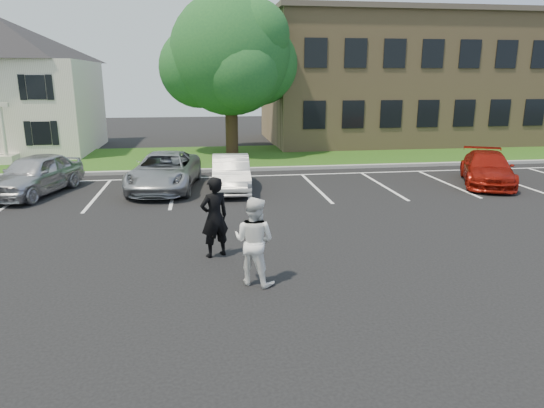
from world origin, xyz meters
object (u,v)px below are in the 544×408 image
(man_black_suit, at_px, (214,217))
(car_white_sedan, at_px, (231,173))
(office_building, at_px, (429,79))
(tree, at_px, (232,57))
(car_silver_west, at_px, (35,174))
(car_red_compact, at_px, (487,168))
(car_silver_minivan, at_px, (164,171))
(man_white_shirt, at_px, (254,241))

(man_black_suit, relative_size, car_white_sedan, 0.49)
(office_building, distance_m, tree, 14.68)
(office_building, relative_size, car_silver_west, 5.01)
(tree, height_order, car_white_sedan, tree)
(car_white_sedan, bearing_deg, car_red_compact, -0.29)
(car_silver_minivan, bearing_deg, office_building, 44.58)
(tree, bearing_deg, car_silver_west, -132.44)
(office_building, height_order, man_black_suit, office_building)
(tree, distance_m, car_silver_west, 12.78)
(car_red_compact, bearing_deg, car_white_sedan, -158.01)
(car_silver_minivan, relative_size, car_white_sedan, 1.27)
(man_black_suit, relative_size, car_silver_west, 0.45)
(office_building, height_order, man_white_shirt, office_building)
(car_silver_west, bearing_deg, car_white_sedan, 14.82)
(man_white_shirt, xyz_separation_m, car_silver_minivan, (-2.50, 9.52, -0.24))
(office_building, distance_m, car_red_compact, 15.32)
(car_red_compact, bearing_deg, man_white_shirt, -116.57)
(man_black_suit, relative_size, car_red_compact, 0.44)
(car_white_sedan, bearing_deg, tree, 87.80)
(man_black_suit, height_order, car_silver_minivan, man_black_suit)
(car_red_compact, bearing_deg, car_silver_minivan, -159.79)
(tree, xyz_separation_m, car_white_sedan, (-0.73, -9.13, -4.68))
(car_silver_west, relative_size, car_white_sedan, 1.10)
(man_black_suit, xyz_separation_m, car_silver_west, (-6.47, 7.56, -0.24))
(car_red_compact, bearing_deg, man_black_suit, -124.64)
(office_building, height_order, car_white_sedan, office_building)
(man_black_suit, bearing_deg, car_white_sedan, -121.61)
(office_building, height_order, car_silver_west, office_building)
(car_silver_minivan, bearing_deg, man_black_suit, -70.75)
(tree, xyz_separation_m, man_white_shirt, (-0.81, -18.12, -4.40))
(car_silver_west, bearing_deg, tree, 64.92)
(man_black_suit, height_order, car_white_sedan, man_black_suit)
(tree, distance_m, man_black_suit, 17.01)
(car_silver_minivan, bearing_deg, man_white_shirt, -68.57)
(tree, xyz_separation_m, car_silver_minivan, (-3.31, -8.60, -4.63))
(tree, relative_size, car_white_sedan, 2.17)
(man_white_shirt, relative_size, car_silver_minivan, 0.37)
(man_black_suit, distance_m, car_white_sedan, 7.30)
(man_black_suit, relative_size, car_silver_minivan, 0.39)
(car_red_compact, bearing_deg, tree, 160.14)
(office_building, bearing_deg, man_black_suit, -126.18)
(car_white_sedan, bearing_deg, car_silver_minivan, 170.77)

